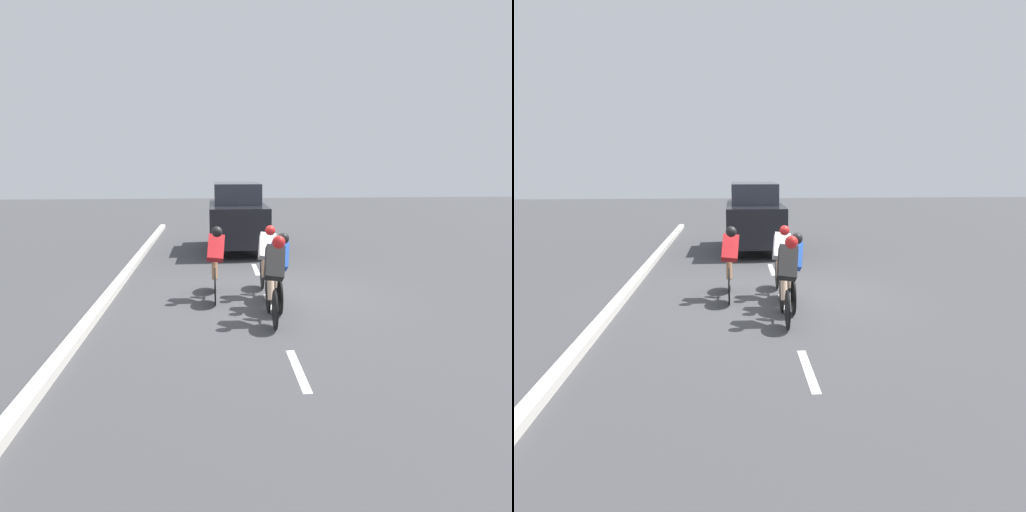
# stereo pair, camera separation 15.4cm
# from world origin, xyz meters

# --- Properties ---
(ground_plane) EXTENTS (60.00, 60.00, 0.00)m
(ground_plane) POSITION_xyz_m (0.00, 0.00, 0.00)
(ground_plane) COLOR #424244
(lane_stripe_near) EXTENTS (0.12, 1.40, 0.01)m
(lane_stripe_near) POSITION_xyz_m (0.00, 3.61, 0.00)
(lane_stripe_near) COLOR white
(lane_stripe_near) RESTS_ON ground
(lane_stripe_mid) EXTENTS (0.12, 1.40, 0.01)m
(lane_stripe_mid) POSITION_xyz_m (0.00, 0.41, 0.00)
(lane_stripe_mid) COLOR white
(lane_stripe_mid) RESTS_ON ground
(lane_stripe_far) EXTENTS (0.12, 1.40, 0.01)m
(lane_stripe_far) POSITION_xyz_m (0.00, -2.79, 0.00)
(lane_stripe_far) COLOR white
(lane_stripe_far) RESTS_ON ground
(curb) EXTENTS (0.20, 24.24, 0.14)m
(curb) POSITION_xyz_m (3.20, 0.41, 0.07)
(curb) COLOR beige
(curb) RESTS_ON ground
(cyclist_black) EXTENTS (0.40, 1.68, 1.53)m
(cyclist_black) POSITION_xyz_m (0.07, 1.51, 0.81)
(cyclist_black) COLOR black
(cyclist_black) RESTS_ON ground
(cyclist_white) EXTENTS (0.39, 1.75, 1.49)m
(cyclist_white) POSITION_xyz_m (0.01, -0.19, 0.77)
(cyclist_white) COLOR black
(cyclist_white) RESTS_ON ground
(cyclist_blue) EXTENTS (0.40, 1.70, 1.46)m
(cyclist_blue) POSITION_xyz_m (-0.12, 0.67, 0.77)
(cyclist_blue) COLOR black
(cyclist_blue) RESTS_ON ground
(cyclist_red) EXTENTS (0.37, 1.73, 1.50)m
(cyclist_red) POSITION_xyz_m (1.05, -0.07, 0.77)
(cyclist_red) COLOR black
(cyclist_red) RESTS_ON ground
(support_car) EXTENTS (1.70, 3.85, 2.10)m
(support_car) POSITION_xyz_m (0.32, -5.75, 1.05)
(support_car) COLOR black
(support_car) RESTS_ON ground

